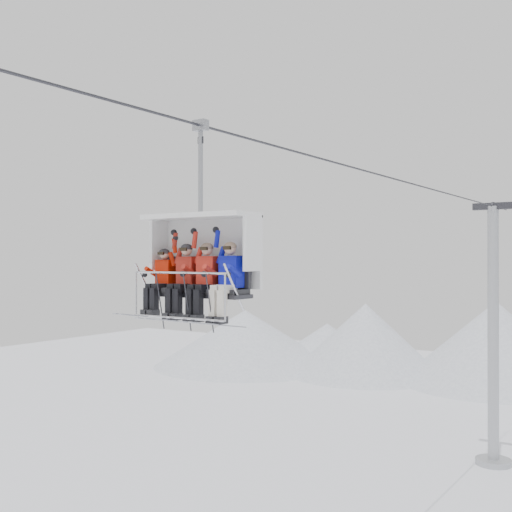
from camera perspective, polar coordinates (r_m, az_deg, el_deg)
The scene contains 7 objects.
lift_tower_right at distance 35.48m, azimuth 20.34°, elevation -8.02°, with size 2.00×1.80×13.48m.
haul_cable at distance 14.92m, azimuth 0.00°, elevation 10.21°, with size 0.06×0.06×50.00m, color #2F2F35.
chairlift_carrier at distance 13.13m, azimuth -4.61°, elevation 0.19°, with size 2.46×1.17×3.98m.
skier_far_left at distance 13.47m, azimuth -8.42°, elevation -2.04°, with size 0.37×1.69×1.50m.
skier_center_left at distance 13.08m, azimuth -6.41°, elevation -1.91°, with size 0.41×1.69×1.64m.
skier_center_right at distance 12.74m, azimuth -4.58°, elevation -1.93°, with size 0.42×1.69×1.65m.
skier_far_right at distance 12.40m, azimuth -2.52°, elevation -1.96°, with size 0.42×1.69×1.67m.
Camera 1 is at (8.14, -12.20, 10.59)m, focal length 45.00 mm.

